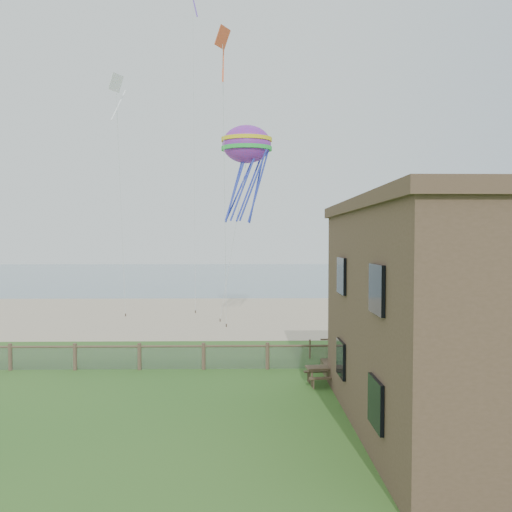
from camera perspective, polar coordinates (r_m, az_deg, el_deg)
name	(u,v)px	position (r m, az deg, el deg)	size (l,w,h in m)	color
ground	(186,420)	(16.53, -8.73, -19.58)	(160.00, 160.00, 0.00)	#2F5F20
sand_beach	(223,314)	(37.78, -4.16, -7.25)	(72.00, 20.00, 0.02)	#C4AF8D
ocean	(237,274)	(81.49, -2.41, -2.27)	(160.00, 68.00, 0.02)	slate
chainlink_fence	(204,358)	(22.04, -6.57, -12.53)	(36.20, 0.20, 1.25)	#4B352A
motel_deck	(489,369)	(23.70, 27.13, -12.45)	(15.00, 2.00, 0.50)	brown
picnic_table	(325,376)	(20.03, 8.66, -14.65)	(1.62, 1.22, 0.68)	brown
octopus_kite	(247,171)	(31.08, -1.17, 10.54)	(3.41, 2.41, 7.02)	#EC255F
kite_white	(116,95)	(34.96, -17.09, 18.68)	(1.18, 0.70, 2.88)	white
kite_red	(223,50)	(29.87, -4.20, 24.33)	(1.17, 0.70, 2.63)	#EC5629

